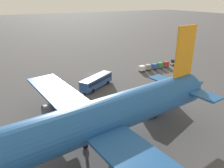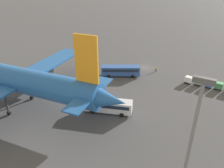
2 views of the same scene
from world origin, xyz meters
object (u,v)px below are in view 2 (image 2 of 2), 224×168
(airplane, at_px, (9,78))
(shuttle_bus_near, at_px, (120,70))
(shuttle_bus_far, at_px, (108,105))
(cargo_cart_blue, at_px, (209,84))
(cargo_cart_white, at_px, (189,79))
(cargo_cart_green, at_px, (219,86))
(cargo_cart_grey, at_px, (199,81))
(worker_person, at_px, (156,69))

(airplane, bearing_deg, shuttle_bus_near, -124.17)
(shuttle_bus_far, height_order, cargo_cart_blue, shuttle_bus_far)
(shuttle_bus_far, height_order, cargo_cart_white, shuttle_bus_far)
(shuttle_bus_far, xyz_separation_m, cargo_cart_green, (-20.81, -24.46, -0.68))
(airplane, height_order, shuttle_bus_near, airplane)
(airplane, xyz_separation_m, cargo_cart_grey, (-36.44, -33.18, -6.09))
(airplane, distance_m, cargo_cart_grey, 49.66)
(cargo_cart_green, bearing_deg, cargo_cart_grey, 0.17)
(worker_person, height_order, cargo_cart_green, cargo_cart_green)
(cargo_cart_green, relative_size, cargo_cart_grey, 1.00)
(worker_person, xyz_separation_m, cargo_cart_green, (-19.20, 3.25, 0.32))
(worker_person, distance_m, cargo_cart_grey, 14.20)
(cargo_cart_blue, xyz_separation_m, cargo_cart_white, (5.39, 0.05, 0.00))
(shuttle_bus_near, bearing_deg, airplane, 33.07)
(shuttle_bus_far, bearing_deg, cargo_cart_white, -136.59)
(airplane, xyz_separation_m, cargo_cart_white, (-33.75, -32.94, -6.09))
(worker_person, bearing_deg, cargo_cart_white, 162.49)
(airplane, xyz_separation_m, shuttle_bus_near, (-14.23, -27.58, -5.35))
(cargo_cart_grey, height_order, cargo_cart_white, same)
(shuttle_bus_far, height_order, cargo_cart_grey, shuttle_bus_far)
(cargo_cart_green, height_order, cargo_cart_white, same)
(shuttle_bus_far, relative_size, cargo_cart_blue, 5.34)
(airplane, bearing_deg, cargo_cart_white, -142.57)
(airplane, relative_size, shuttle_bus_far, 5.08)
(shuttle_bus_near, height_order, cargo_cart_blue, shuttle_bus_near)
(airplane, bearing_deg, cargo_cart_green, -148.44)
(shuttle_bus_near, height_order, cargo_cart_white, shuttle_bus_near)
(airplane, height_order, cargo_cart_grey, airplane)
(shuttle_bus_far, bearing_deg, airplane, 3.74)
(shuttle_bus_far, xyz_separation_m, cargo_cart_grey, (-15.43, -24.44, -0.68))
(airplane, distance_m, cargo_cart_blue, 51.55)
(worker_person, xyz_separation_m, cargo_cart_white, (-11.12, 3.51, 0.32))
(airplane, height_order, cargo_cart_white, airplane)
(cargo_cart_green, bearing_deg, cargo_cart_white, 1.80)
(cargo_cart_white, bearing_deg, cargo_cart_green, -178.20)
(airplane, relative_size, cargo_cart_green, 27.13)
(cargo_cart_grey, distance_m, cargo_cart_white, 2.70)
(airplane, height_order, worker_person, airplane)
(worker_person, relative_size, cargo_cart_blue, 0.83)
(cargo_cart_green, bearing_deg, shuttle_bus_far, 49.60)
(airplane, relative_size, shuttle_bus_near, 4.91)
(shuttle_bus_near, distance_m, cargo_cart_white, 20.26)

